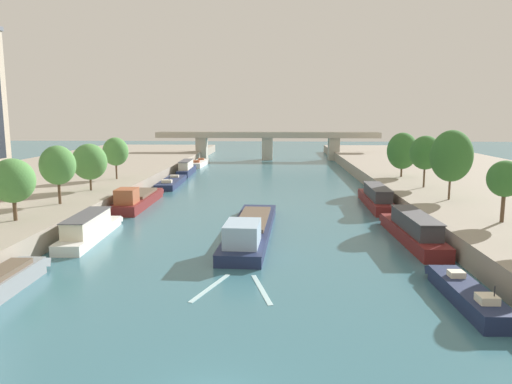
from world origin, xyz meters
TOP-DOWN VIEW (x-y plane):
  - quay_left at (-35.60, 55.00)m, footprint 36.00×170.00m
  - quay_right at (35.60, 55.00)m, footprint 36.00×170.00m
  - barge_midriver at (0.05, 28.60)m, footprint 4.92×23.23m
  - wake_behind_barge at (-0.15, 14.28)m, footprint 5.59×6.02m
  - moored_boat_left_gap_after at (-15.60, 27.24)m, footprint 3.09×13.77m
  - moored_boat_left_second at (-15.76, 44.41)m, footprint 3.38×16.15m
  - moored_boat_left_near at (-15.44, 63.94)m, footprint 3.44×14.96m
  - moored_boat_left_upstream at (-15.65, 78.96)m, footprint 2.74×13.69m
  - moored_boat_left_end at (-15.68, 95.47)m, footprint 3.04×13.75m
  - moored_boat_right_near at (15.00, 12.32)m, footprint 2.32×10.35m
  - moored_boat_right_midway at (15.69, 27.61)m, footprint 3.06×15.64m
  - moored_boat_right_far at (15.77, 45.65)m, footprint 2.89×15.47m
  - tree_left_distant at (-22.00, 25.70)m, footprint 4.07×4.07m
  - tree_left_midway at (-21.58, 34.31)m, footprint 3.90×3.90m
  - tree_left_past_mid at (-21.86, 44.20)m, footprint 4.50×4.50m
  - tree_left_end_of_row at (-22.14, 55.48)m, footprint 3.87×3.87m
  - tree_right_second at (23.63, 27.03)m, footprint 3.21×3.21m
  - tree_right_midway at (22.88, 39.08)m, footprint 4.79×4.79m
  - tree_right_nearest at (22.77, 48.72)m, footprint 4.17×4.17m
  - tree_right_by_lamp at (22.53, 60.09)m, footprint 4.79×4.79m
  - bridge_far at (0.00, 111.86)m, footprint 59.20×4.40m

SIDE VIEW (x-z plane):
  - wake_behind_barge at x=-0.15m, z-range 0.00..0.03m
  - moored_boat_left_near at x=-15.44m, z-range -0.52..1.56m
  - moored_boat_right_near at x=15.00m, z-range -0.51..1.73m
  - moored_boat_left_end at x=-15.68m, z-range -0.52..1.75m
  - barge_midriver at x=0.05m, z-range -0.61..2.37m
  - moored_boat_left_second at x=-15.76m, z-range -0.59..2.49m
  - moored_boat_left_gap_after at x=-15.60m, z-range -0.21..2.36m
  - quay_left at x=-35.60m, z-range 0.00..2.16m
  - quay_right at x=35.60m, z-range 0.00..2.16m
  - moored_boat_right_far at x=15.77m, z-range -0.23..2.59m
  - moored_boat_right_midway at x=15.69m, z-range -0.23..2.62m
  - moored_boat_left_upstream at x=-15.65m, z-range -0.24..2.65m
  - bridge_far at x=0.00m, z-range 0.98..8.30m
  - tree_left_past_mid at x=-21.86m, z-range 2.85..8.98m
  - tree_left_distant at x=-22.00m, z-range 3.00..8.88m
  - tree_right_second at x=23.63m, z-range 3.32..9.08m
  - tree_right_by_lamp at x=22.53m, z-range 2.78..9.83m
  - tree_left_end_of_row at x=-22.14m, z-range 3.18..9.58m
  - tree_left_midway at x=-21.58m, z-range 3.23..9.76m
  - tree_right_nearest at x=22.77m, z-range 3.37..10.43m
  - tree_right_midway at x=22.88m, z-range 3.22..11.36m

